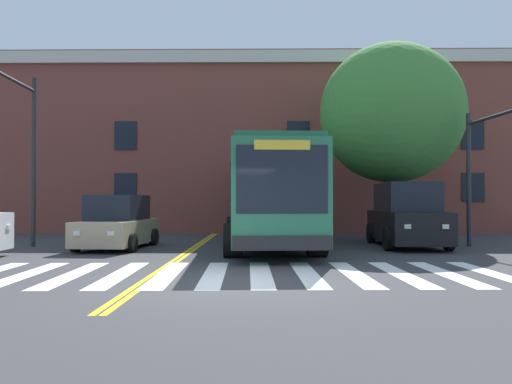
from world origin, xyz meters
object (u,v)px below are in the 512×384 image
traffic_light_far_corner (16,128)px  street_tree_curbside_large (392,113)px  car_black_far_lane (406,217)px  city_bus (267,194)px  car_tan_near_lane (118,224)px  car_grey_behind_bus (266,211)px  traffic_light_near_corner (492,152)px

traffic_light_far_corner → street_tree_curbside_large: street_tree_curbside_large is taller
car_black_far_lane → city_bus: bearing=179.2°
car_tan_near_lane → street_tree_curbside_large: bearing=17.1°
city_bus → street_tree_curbside_large: bearing=24.5°
car_grey_behind_bus → traffic_light_near_corner: bearing=-57.5°
street_tree_curbside_large → car_grey_behind_bus: bearing=123.4°
car_tan_near_lane → street_tree_curbside_large: size_ratio=0.52×
car_black_far_lane → traffic_light_near_corner: (2.38, -1.44, 2.14)m
city_bus → traffic_light_far_corner: traffic_light_far_corner is taller
traffic_light_near_corner → traffic_light_far_corner: traffic_light_far_corner is taller
city_bus → traffic_light_near_corner: bearing=-11.7°
car_grey_behind_bus → street_tree_curbside_large: 10.05m
city_bus → car_grey_behind_bus: size_ratio=2.16×
car_black_far_lane → street_tree_curbside_large: street_tree_curbside_large is taller
car_tan_near_lane → car_black_far_lane: (10.04, 0.75, 0.24)m
traffic_light_near_corner → car_tan_near_lane: bearing=176.8°
car_tan_near_lane → traffic_light_near_corner: (12.42, -0.69, 2.38)m
car_black_far_lane → street_tree_curbside_large: 4.73m
car_grey_behind_bus → car_tan_near_lane: bearing=-115.5°
car_tan_near_lane → traffic_light_near_corner: size_ratio=0.88×
city_bus → street_tree_curbside_large: (5.05, 2.31, 3.30)m
car_tan_near_lane → street_tree_curbside_large: street_tree_curbside_large is taller
city_bus → traffic_light_near_corner: traffic_light_near_corner is taller
car_black_far_lane → street_tree_curbside_large: size_ratio=0.60×
car_black_far_lane → car_grey_behind_bus: (-4.92, 10.02, -0.04)m
car_grey_behind_bus → street_tree_curbside_large: street_tree_curbside_large is taller
city_bus → traffic_light_far_corner: bearing=-168.5°
car_black_far_lane → traffic_light_far_corner: size_ratio=0.80×
car_grey_behind_bus → traffic_light_far_corner: 14.55m
car_tan_near_lane → car_grey_behind_bus: 11.93m
street_tree_curbside_large → car_tan_near_lane: bearing=-162.9°
car_grey_behind_bus → traffic_light_near_corner: traffic_light_near_corner is taller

